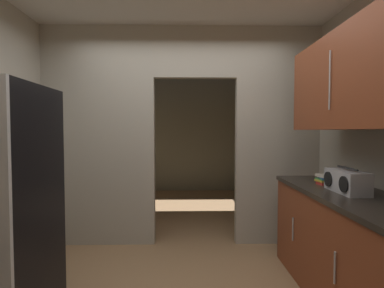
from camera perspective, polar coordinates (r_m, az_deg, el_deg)
name	(u,v)px	position (r m, az deg, el deg)	size (l,w,h in m)	color
kitchen_partition	(178,129)	(3.71, -2.68, 2.89)	(3.39, 0.12, 2.67)	#ADA899
adjoining_room_shell	(184,134)	(5.95, -1.58, 1.84)	(3.39, 3.41, 2.67)	gray
lower_cabinet_run	(349,248)	(2.87, 27.65, -17.07)	(0.64, 1.82, 0.91)	brown
upper_cabinet_counterside	(352,80)	(2.74, 28.22, 10.64)	(0.36, 1.64, 0.78)	brown
boombox	(347,181)	(2.72, 27.34, -6.35)	(0.19, 0.42, 0.21)	#B2B2B7
book_stack	(324,179)	(3.03, 23.88, -6.17)	(0.13, 0.17, 0.09)	red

